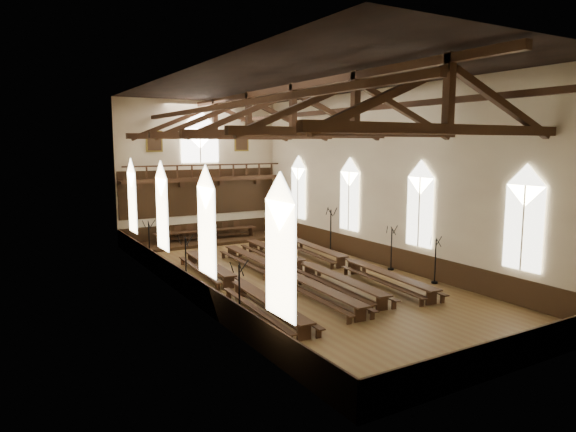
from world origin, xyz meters
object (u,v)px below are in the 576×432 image
Objects in this scene: dais at (207,241)px; candelabrum_left_far at (150,251)px; candelabrum_left_mid at (186,274)px; candelabrum_right_far at (331,238)px; high_table at (206,231)px; refectory_row_b at (282,273)px; refectory_row_d at (348,262)px; candelabrum_right_mid at (391,257)px; refectory_row_a at (235,282)px; refectory_row_c at (304,265)px; candelabrum_right_near at (435,269)px; candelabrum_left_near at (240,308)px.

candelabrum_left_far reaches higher than dais.
candelabrum_left_mid is 11.74m from candelabrum_right_far.
high_table is 2.87× the size of candelabrum_left_far.
refectory_row_b is at bearing -93.32° from dais.
refectory_row_d is 2.40m from candelabrum_right_mid.
refectory_row_a is at bearing -105.81° from high_table.
candelabrum_left_mid is 6.24m from candelabrum_left_far.
candelabrum_left_far is 1.04× the size of candelabrum_right_mid.
refectory_row_b is 6.54m from candelabrum_right_mid.
candelabrum_right_mid is at bearing -18.35° from refectory_row_c.
candelabrum_right_far reaches higher than candelabrum_left_far.
candelabrum_right_near is at bearing -31.76° from refectory_row_b.
candelabrum_right_mid is at bearing 19.65° from candelabrum_left_near.
refectory_row_a is 1.23× the size of dais.
candelabrum_left_near is 14.76m from candelabrum_right_far.
candelabrum_left_far is (-5.30, -4.52, 0.68)m from dais.
candelabrum_left_near reaches higher than refectory_row_d.
candelabrum_right_far is at bearing 30.20° from refectory_row_a.
candelabrum_left_near is at bearing -134.05° from refectory_row_b.
dais is (3.50, 12.36, -0.40)m from refectory_row_a.
refectory_row_a is at bearing -77.07° from candelabrum_left_far.
refectory_row_a is 9.97m from candelabrum_right_near.
candelabrum_right_mid is (11.10, -8.20, -0.03)m from candelabrum_left_far.
candelabrum_right_near is (2.15, -4.25, 0.20)m from refectory_row_d.
candelabrum_right_near is (5.80, -15.94, 0.61)m from dais.
candelabrum_left_far is (-8.95, 7.16, 0.27)m from refectory_row_d.
candelabrum_left_mid reaches higher than refectory_row_d.
candelabrum_left_mid is 11.27m from candelabrum_right_mid.
refectory_row_c is 5.51× the size of candelabrum_left_near.
candelabrum_left_far is (-5.30, -4.52, -0.01)m from high_table.
candelabrum_left_mid reaches higher than candelabrum_right_mid.
candelabrum_right_near is at bearing -70.00° from dais.
candelabrum_right_near is at bearing -90.00° from candelabrum_right_far.
refectory_row_a is 4.69m from candelabrum_left_near.
refectory_row_c is 4.98m from candelabrum_right_mid.
high_table is 6.97m from candelabrum_left_far.
refectory_row_c is 5.38× the size of candelabrum_left_mid.
refectory_row_d is at bearing -72.67° from dais.
candelabrum_left_near is 1.05× the size of candelabrum_right_mid.
candelabrum_left_far reaches higher than refectory_row_d.
refectory_row_b is 0.97× the size of refectory_row_c.
refectory_row_b is 4.34m from refectory_row_d.
candelabrum_right_far is (11.10, 3.82, 0.07)m from candelabrum_left_mid.
refectory_row_c reaches higher than dais.
dais is 4.62× the size of candelabrum_right_mid.
refectory_row_b is at bearing -156.65° from refectory_row_c.
refectory_row_a is 2.42m from candelabrum_left_mid.
high_table is at bearing 72.38° from candelabrum_left_near.
candelabrum_left_mid is (-5.30, -10.77, 0.70)m from dais.
candelabrum_right_far is (-0.00, 5.77, 0.13)m from candelabrum_right_mid.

